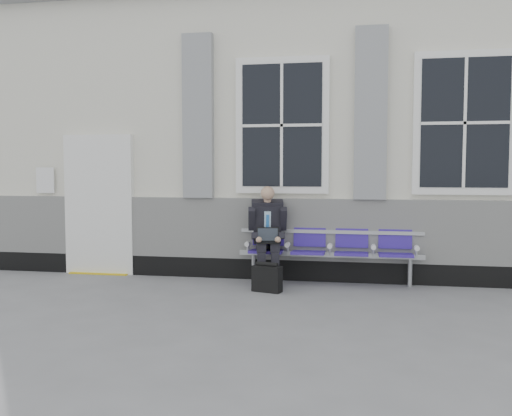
# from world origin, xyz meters

# --- Properties ---
(ground) EXTENTS (70.00, 70.00, 0.00)m
(ground) POSITION_xyz_m (0.00, 0.00, 0.00)
(ground) COLOR slate
(ground) RESTS_ON ground
(station_building) EXTENTS (14.40, 4.40, 4.49)m
(station_building) POSITION_xyz_m (-0.02, 3.47, 2.22)
(station_building) COLOR beige
(station_building) RESTS_ON ground
(bench) EXTENTS (2.60, 0.47, 0.91)m
(bench) POSITION_xyz_m (-1.44, 1.32, 0.55)
(bench) COLOR #9EA0A3
(bench) RESTS_ON ground
(businessman) EXTENTS (0.59, 0.79, 1.38)m
(businessman) POSITION_xyz_m (-2.32, 1.19, 0.75)
(businessman) COLOR black
(businessman) RESTS_ON ground
(briefcase) EXTENTS (0.42, 0.26, 0.40)m
(briefcase) POSITION_xyz_m (-2.23, 0.63, 0.18)
(briefcase) COLOR black
(briefcase) RESTS_ON ground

